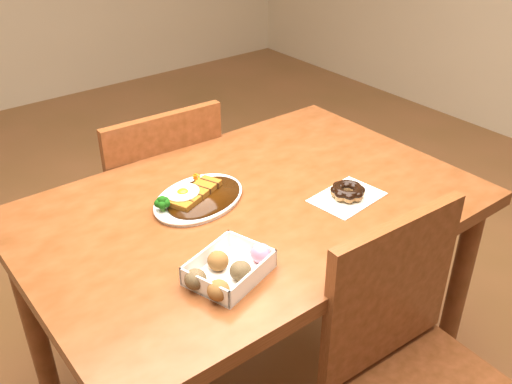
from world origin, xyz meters
TOP-DOWN VIEW (x-y plane):
  - table at (0.00, 0.00)m, footprint 1.20×0.80m
  - chair_far at (-0.02, 0.53)m, footprint 0.44×0.44m
  - chair_near at (0.09, -0.53)m, footprint 0.44×0.44m
  - katsu_curry_plate at (-0.11, 0.10)m, footprint 0.32×0.27m
  - donut_box at (-0.23, -0.21)m, footprint 0.21×0.18m
  - pon_de_ring at (0.22, -0.14)m, footprint 0.20×0.15m

SIDE VIEW (x-z plane):
  - chair_far at x=-0.02m, z-range 0.04..0.91m
  - chair_near at x=0.09m, z-range 0.04..0.91m
  - table at x=0.00m, z-range 0.28..1.03m
  - katsu_curry_plate at x=-0.11m, z-range 0.74..0.79m
  - pon_de_ring at x=0.22m, z-range 0.75..0.79m
  - donut_box at x=-0.23m, z-range 0.75..0.80m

